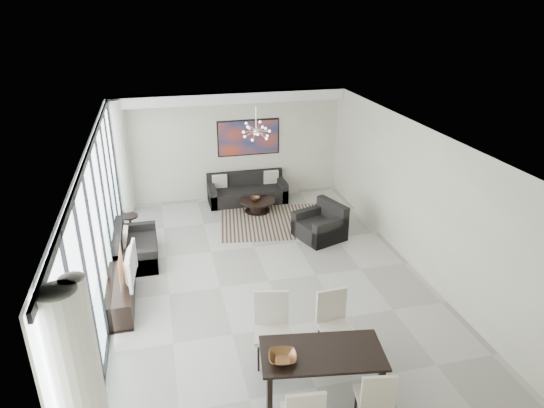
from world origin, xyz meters
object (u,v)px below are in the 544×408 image
object	(u,v)px
tv_console	(120,294)
television	(126,266)
sofa_main	(247,192)
dining_table	(322,357)
coffee_table	(257,205)

from	to	relation	value
tv_console	television	size ratio (longest dim) A/B	1.59
sofa_main	dining_table	distance (m)	7.05
coffee_table	television	world-z (taller)	television
sofa_main	coffee_table	bearing A→B (deg)	-80.86
coffee_table	dining_table	distance (m)	6.32
coffee_table	sofa_main	world-z (taller)	sofa_main
coffee_table	tv_console	bearing A→B (deg)	-132.71
coffee_table	television	distance (m)	4.65
sofa_main	television	bearing A→B (deg)	-125.17
tv_console	sofa_main	bearing A→B (deg)	53.78
sofa_main	tv_console	bearing A→B (deg)	-126.22
sofa_main	dining_table	world-z (taller)	sofa_main
coffee_table	dining_table	xyz separation A→B (m)	(-0.43, -6.29, 0.43)
television	dining_table	xyz separation A→B (m)	(2.64, -2.84, -0.17)
coffee_table	television	size ratio (longest dim) A/B	0.93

